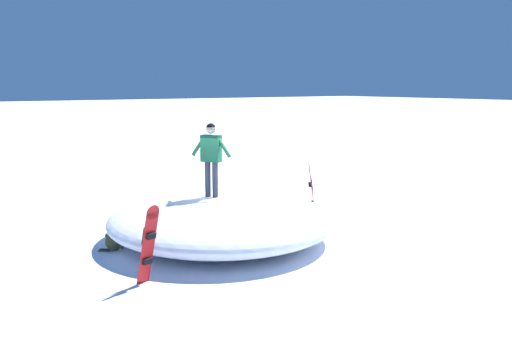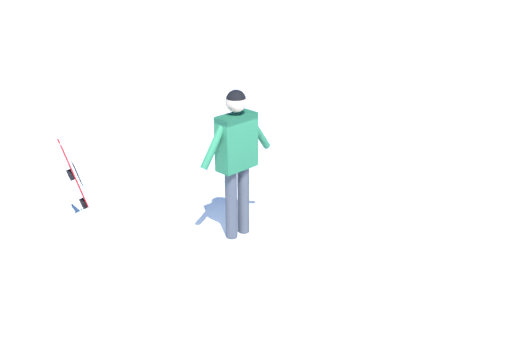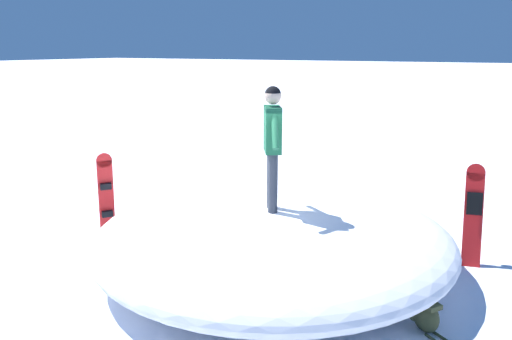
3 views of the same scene
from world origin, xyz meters
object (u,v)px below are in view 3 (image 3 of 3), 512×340
object	(u,v)px
snowboard_secondary_upright	(106,195)
backpack_near	(425,315)
snowboarder_standing	(273,136)
snowboard_primary_upright	(473,213)

from	to	relation	value
snowboard_secondary_upright	backpack_near	bearing A→B (deg)	-3.58
snowboarder_standing	snowboard_primary_upright	bearing A→B (deg)	38.68
snowboarder_standing	snowboard_secondary_upright	bearing A→B (deg)	-178.51
snowboarder_standing	snowboard_secondary_upright	distance (m)	3.52
snowboarder_standing	snowboard_secondary_upright	size ratio (longest dim) A/B	1.12
snowboard_primary_upright	backpack_near	size ratio (longest dim) A/B	2.77
snowboard_primary_upright	snowboarder_standing	bearing A→B (deg)	-141.32
snowboard_secondary_upright	snowboard_primary_upright	bearing A→B (deg)	20.06
snowboard_primary_upright	snowboard_secondary_upright	xyz separation A→B (m)	(-5.81, -2.12, 0.01)
snowboarder_standing	backpack_near	bearing A→B (deg)	-10.59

